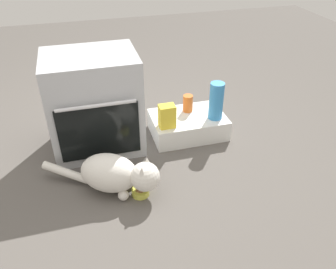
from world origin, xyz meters
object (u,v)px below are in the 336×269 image
food_bowl (140,192)px  water_bottle (216,101)px  pantry_cabinet (188,125)px  snack_bag (167,116)px  oven (95,103)px  cat (116,174)px  sauce_jar (188,103)px

food_bowl → water_bottle: bearing=36.0°
pantry_cabinet → water_bottle: (0.20, -0.08, 0.23)m
water_bottle → snack_bag: water_bottle is taller
oven → food_bowl: 0.75m
cat → snack_bag: 0.63m
pantry_cabinet → sauce_jar: bearing=75.1°
sauce_jar → food_bowl: bearing=-128.5°
food_bowl → snack_bag: size_ratio=0.64×
sauce_jar → cat: bearing=-138.4°
oven → sauce_jar: bearing=3.6°
food_bowl → snack_bag: snack_bag is taller
water_bottle → food_bowl: bearing=-144.0°
pantry_cabinet → food_bowl: (-0.52, -0.60, -0.06)m
cat → water_bottle: size_ratio=2.46×
water_bottle → snack_bag: (-0.40, -0.02, -0.06)m
cat → snack_bag: (0.45, 0.42, 0.12)m
food_bowl → cat: cat is taller
pantry_cabinet → snack_bag: size_ratio=3.27×
water_bottle → pantry_cabinet: bearing=157.0°
cat → water_bottle: 0.98m
water_bottle → snack_bag: size_ratio=1.67×
oven → pantry_cabinet: (0.72, -0.03, -0.28)m
oven → snack_bag: oven is taller
water_bottle → sauce_jar: bearing=137.2°
oven → snack_bag: size_ratio=4.10×
food_bowl → water_bottle: (0.72, 0.52, 0.29)m
food_bowl → snack_bag: bearing=57.6°
food_bowl → cat: bearing=150.2°
cat → snack_bag: size_ratio=4.10×
oven → water_bottle: 0.92m
cat → water_bottle: (0.85, 0.44, 0.18)m
snack_bag → water_bottle: bearing=3.3°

